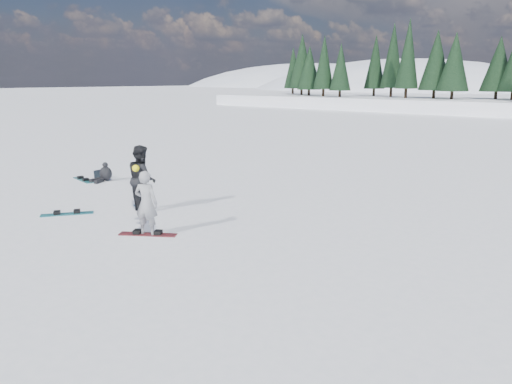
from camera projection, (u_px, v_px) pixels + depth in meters
ground at (146, 225)px, 13.87m from camera, size 420.00×420.00×0.00m
snowboarder_woman at (146, 203)px, 12.75m from camera, size 0.73×0.62×1.84m
snowboarder_man at (142, 178)px, 15.12m from camera, size 1.22×1.11×2.02m
seated_rider at (105, 174)px, 19.69m from camera, size 0.64×0.95×0.75m
gear_bag at (100, 174)px, 20.35m from camera, size 0.49×0.37×0.30m
snowboard_woman at (148, 234)px, 12.94m from camera, size 1.40×1.07×0.03m
snowboard_man at (144, 210)px, 15.35m from camera, size 1.49×0.85×0.03m
snowboard_loose_a at (67, 214)px, 14.88m from camera, size 1.07×1.40×0.03m
snowboard_loose_c at (83, 180)px, 19.88m from camera, size 1.53×0.54×0.03m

